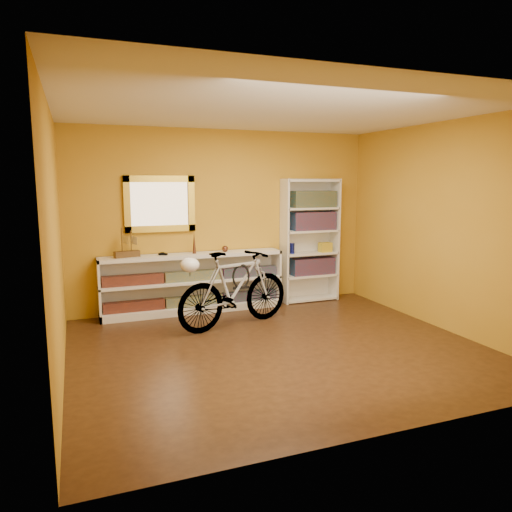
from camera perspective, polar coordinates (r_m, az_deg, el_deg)
name	(u,v)px	position (r m, az deg, el deg)	size (l,w,h in m)	color
floor	(278,348)	(5.51, 2.63, -10.93)	(4.50, 4.00, 0.01)	black
ceiling	(280,110)	(5.24, 2.85, 17.02)	(4.50, 4.00, 0.01)	silver
back_wall	(225,220)	(7.09, -3.76, 4.33)	(4.50, 0.01, 2.60)	#B7811B
left_wall	(55,243)	(4.79, -22.85, 1.42)	(0.01, 4.00, 2.60)	#B7811B
right_wall	(444,227)	(6.45, 21.46, 3.28)	(0.01, 4.00, 2.60)	#B7811B
gilt_mirror	(160,204)	(6.82, -11.38, 6.10)	(0.98, 0.06, 0.78)	olive
wall_socket	(280,285)	(7.54, 2.93, -3.46)	(0.09, 0.01, 0.09)	silver
console_unit	(193,283)	(6.90, -7.47, -3.21)	(2.60, 0.35, 0.85)	silver
cd_row_lower	(194,301)	(6.94, -7.39, -5.30)	(2.50, 0.13, 0.14)	black
cd_row_upper	(194,276)	(6.86, -7.45, -2.34)	(2.50, 0.13, 0.14)	navy
model_ship	(126,242)	(6.65, -15.17, 1.57)	(0.34, 0.13, 0.40)	#402911
toy_car	(163,255)	(6.74, -11.01, 0.10)	(0.00, 0.00, 0.00)	black
bronze_ornament	(194,243)	(6.81, -7.37, 1.59)	(0.05, 0.05, 0.31)	#4E291B
decorative_orb	(225,249)	(6.94, -3.71, 0.87)	(0.09, 0.09, 0.09)	#4E291B
bookcase	(310,241)	(7.48, 6.44, 1.84)	(0.90, 0.30, 1.90)	silver
book_row_a	(312,266)	(7.56, 6.72, -1.20)	(0.70, 0.22, 0.26)	maroon
book_row_b	(313,221)	(7.47, 6.82, 4.18)	(0.70, 0.22, 0.28)	maroon
book_row_c	(314,199)	(7.45, 6.87, 6.74)	(0.70, 0.22, 0.25)	#164750
travel_mug	(292,248)	(7.33, 4.34, 0.92)	(0.07, 0.07, 0.16)	#151F95
red_tin	(298,201)	(7.36, 5.02, 6.51)	(0.15, 0.15, 0.19)	maroon
yellow_bag	(325,247)	(7.57, 8.25, 1.04)	(0.19, 0.13, 0.15)	gold
bicycle	(235,289)	(6.16, -2.55, -3.91)	(1.69, 0.44, 1.00)	silver
helmet	(190,265)	(5.75, -7.89, -1.06)	(0.23, 0.22, 0.17)	white
u_lock	(241,276)	(6.18, -1.79, -2.44)	(0.24, 0.24, 0.03)	black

